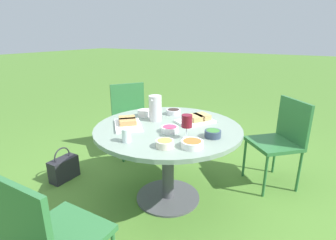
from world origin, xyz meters
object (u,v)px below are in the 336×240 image
(chair_far_back, at_px, (281,136))
(wine_glass, at_px, (187,122))
(chair_near_left, at_px, (131,113))
(handbag, at_px, (64,168))
(chair_near_right, at_px, (46,235))
(dining_table, at_px, (168,139))
(water_pitcher, at_px, (155,108))

(chair_far_back, distance_m, wine_glass, 1.17)
(chair_near_left, relative_size, handbag, 2.42)
(wine_glass, bearing_deg, handbag, -85.32)
(chair_near_right, bearing_deg, chair_far_back, 158.08)
(chair_far_back, relative_size, handbag, 2.42)
(wine_glass, bearing_deg, chair_near_right, -12.82)
(dining_table, distance_m, wine_glass, 0.40)
(chair_near_right, bearing_deg, handbag, -130.24)
(chair_near_right, xyz_separation_m, water_pitcher, (-1.33, -0.20, 0.32))
(chair_near_right, distance_m, chair_far_back, 2.21)
(chair_near_left, height_order, chair_near_right, same)
(chair_near_right, height_order, wine_glass, wine_glass)
(chair_near_right, distance_m, wine_glass, 1.16)
(wine_glass, height_order, handbag, wine_glass)
(handbag, bearing_deg, chair_near_right, 49.76)
(dining_table, bearing_deg, chair_near_right, 0.61)
(chair_near_left, bearing_deg, water_pitcher, 52.36)
(chair_near_right, relative_size, handbag, 2.42)
(water_pitcher, height_order, handbag, water_pitcher)
(chair_far_back, height_order, wine_glass, wine_glass)
(chair_near_right, distance_m, handbag, 1.55)
(chair_near_left, relative_size, water_pitcher, 3.75)
(chair_near_left, relative_size, chair_far_back, 1.00)
(dining_table, distance_m, chair_near_right, 1.24)
(dining_table, height_order, chair_near_left, chair_near_left)
(chair_near_left, xyz_separation_m, wine_glass, (0.83, 1.21, 0.33))
(chair_far_back, xyz_separation_m, handbag, (1.08, -1.97, -0.40))
(dining_table, distance_m, handbag, 1.26)
(chair_far_back, relative_size, water_pitcher, 3.75)
(chair_far_back, relative_size, wine_glass, 4.70)
(water_pitcher, bearing_deg, dining_table, 65.31)
(dining_table, relative_size, chair_far_back, 1.44)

